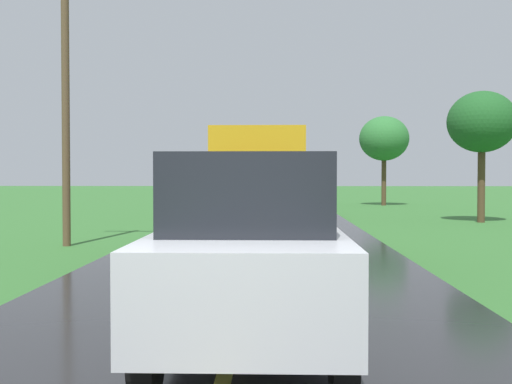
% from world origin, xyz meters
% --- Properties ---
extents(banana_truck_near, '(2.38, 5.82, 2.80)m').
position_xyz_m(banana_truck_near, '(0.05, 9.81, 1.46)').
color(banana_truck_near, '#2D2D30').
rests_on(banana_truck_near, road_surface).
extents(banana_truck_far, '(2.38, 5.81, 2.80)m').
position_xyz_m(banana_truck_far, '(-0.07, 25.43, 1.47)').
color(banana_truck_far, '#2D2D30').
rests_on(banana_truck_far, road_surface).
extents(utility_pole_roadside, '(1.88, 0.20, 7.53)m').
position_xyz_m(utility_pole_roadside, '(-4.86, 12.28, 4.04)').
color(utility_pole_roadside, brown).
rests_on(utility_pole_roadside, ground).
extents(roadside_tree_near_left, '(2.59, 2.59, 5.00)m').
position_xyz_m(roadside_tree_near_left, '(8.31, 20.71, 3.80)').
color(roadside_tree_near_left, '#4C3823').
rests_on(roadside_tree_near_left, ground).
extents(roadside_tree_mid_right, '(2.93, 2.93, 5.30)m').
position_xyz_m(roadside_tree_mid_right, '(6.93, 34.14, 3.95)').
color(roadside_tree_mid_right, '#4C3823').
rests_on(roadside_tree_mid_right, ground).
extents(following_car, '(1.74, 4.10, 1.92)m').
position_xyz_m(following_car, '(0.20, 2.51, 1.07)').
color(following_car, '#B7BABF').
rests_on(following_car, road_surface).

